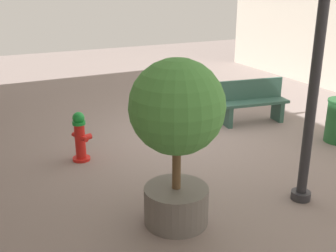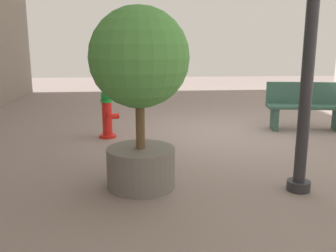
% 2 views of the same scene
% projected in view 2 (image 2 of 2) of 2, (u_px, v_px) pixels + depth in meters
% --- Properties ---
extents(ground_plane, '(23.40, 23.40, 0.00)m').
position_uv_depth(ground_plane, '(226.00, 133.00, 7.43)').
color(ground_plane, gray).
extents(fire_hydrant, '(0.38, 0.41, 0.89)m').
position_uv_depth(fire_hydrant, '(107.00, 114.00, 6.98)').
color(fire_hydrant, red).
rests_on(fire_hydrant, ground_plane).
extents(bench_near, '(1.60, 0.66, 0.95)m').
position_uv_depth(bench_near, '(306.00, 106.00, 7.61)').
color(bench_near, '#33594C').
rests_on(bench_near, ground_plane).
extents(planter_tree, '(1.18, 1.18, 2.17)m').
position_uv_depth(planter_tree, '(139.00, 78.00, 4.40)').
color(planter_tree, slate).
rests_on(planter_tree, ground_plane).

